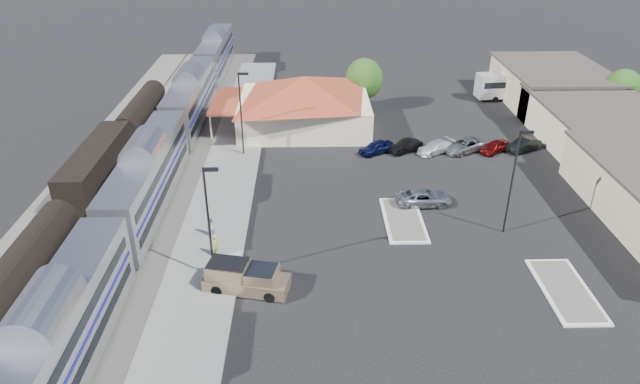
{
  "coord_description": "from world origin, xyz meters",
  "views": [
    {
      "loc": [
        -4.07,
        -39.81,
        25.07
      ],
      "look_at": [
        -3.15,
        2.09,
        2.8
      ],
      "focal_mm": 32.0,
      "sensor_mm": 36.0,
      "label": 1
    }
  ],
  "objects_px": {
    "station_depot": "(304,102)",
    "pickup_truck": "(247,278)",
    "coach_bus": "(517,84)",
    "suv": "(423,198)"
  },
  "relations": [
    {
      "from": "pickup_truck",
      "to": "suv",
      "type": "height_order",
      "value": "pickup_truck"
    },
    {
      "from": "station_depot",
      "to": "pickup_truck",
      "type": "bearing_deg",
      "value": -97.18
    },
    {
      "from": "suv",
      "to": "coach_bus",
      "type": "distance_m",
      "value": 34.09
    },
    {
      "from": "suv",
      "to": "station_depot",
      "type": "bearing_deg",
      "value": 25.12
    },
    {
      "from": "coach_bus",
      "to": "suv",
      "type": "bearing_deg",
      "value": 142.64
    },
    {
      "from": "pickup_truck",
      "to": "coach_bus",
      "type": "distance_m",
      "value": 52.38
    },
    {
      "from": "suv",
      "to": "coach_bus",
      "type": "xyz_separation_m",
      "value": [
        17.84,
        29.02,
        1.32
      ]
    },
    {
      "from": "coach_bus",
      "to": "station_depot",
      "type": "bearing_deg",
      "value": 103.13
    },
    {
      "from": "pickup_truck",
      "to": "coach_bus",
      "type": "relative_size",
      "value": 0.56
    },
    {
      "from": "pickup_truck",
      "to": "suv",
      "type": "relative_size",
      "value": 1.23
    }
  ]
}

